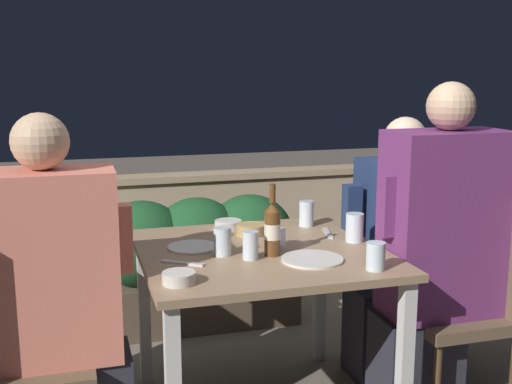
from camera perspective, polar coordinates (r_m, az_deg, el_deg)
name	(u,v)px	position (r m, az deg, el deg)	size (l,w,h in m)	color
parapet_wall	(190,232)	(4.12, -5.87, -3.60)	(9.00, 0.18, 0.77)	tan
dining_table	(261,271)	(2.58, 0.44, -7.02)	(0.95, 0.93, 0.72)	#937556
planter_hedge	(197,255)	(3.59, -5.23, -5.62)	(1.10, 0.47, 0.73)	brown
chair_left_near	(0,333)	(2.39, -21.84, -11.57)	(0.42, 0.41, 0.93)	brown
person_coral_top	(59,300)	(2.34, -17.08, -9.18)	(0.52, 0.26, 1.28)	#282833
chair_left_far	(27,299)	(2.68, -19.69, -8.94)	(0.42, 0.41, 0.93)	brown
chair_right_near	(476,283)	(2.85, 18.99, -7.63)	(0.42, 0.41, 0.93)	brown
person_purple_stripe	(436,254)	(2.71, 15.75, -5.32)	(0.52, 0.26, 1.37)	#282833
chair_right_far	(432,259)	(3.13, 15.40, -5.76)	(0.42, 0.41, 0.93)	brown
person_navy_jumper	(394,249)	(3.02, 12.18, -4.94)	(0.47, 0.26, 1.21)	#282833
beer_bottle	(272,228)	(2.45, 1.46, -3.25)	(0.06, 0.06, 0.28)	brown
plate_0	(193,247)	(2.58, -5.65, -4.91)	(0.20, 0.20, 0.01)	silver
plate_1	(312,259)	(2.42, 5.02, -5.98)	(0.23, 0.23, 0.01)	silver
bowl_0	(251,229)	(2.77, -0.47, -3.29)	(0.13, 0.13, 0.05)	tan
bowl_1	(179,277)	(2.18, -6.87, -7.51)	(0.11, 0.11, 0.04)	beige
bowl_2	(228,223)	(2.90, -2.48, -2.81)	(0.12, 0.12, 0.03)	beige
glass_cup_0	(355,228)	(2.69, 8.76, -3.14)	(0.07, 0.07, 0.12)	silver
glass_cup_1	(222,241)	(2.47, -3.00, -4.42)	(0.07, 0.07, 0.11)	silver
glass_cup_2	(250,245)	(2.42, -0.49, -4.77)	(0.06, 0.06, 0.11)	silver
glass_cup_3	(306,214)	(2.93, 4.51, -1.92)	(0.07, 0.07, 0.12)	silver
glass_cup_4	(276,239)	(2.56, 1.77, -4.18)	(0.08, 0.08, 0.08)	silver
glass_cup_5	(376,256)	(2.33, 10.59, -5.63)	(0.07, 0.07, 0.10)	silver
fork_0	(182,263)	(2.39, -6.55, -6.30)	(0.15, 0.11, 0.01)	silver
fork_1	(328,233)	(2.81, 6.41, -3.65)	(0.06, 0.17, 0.01)	silver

